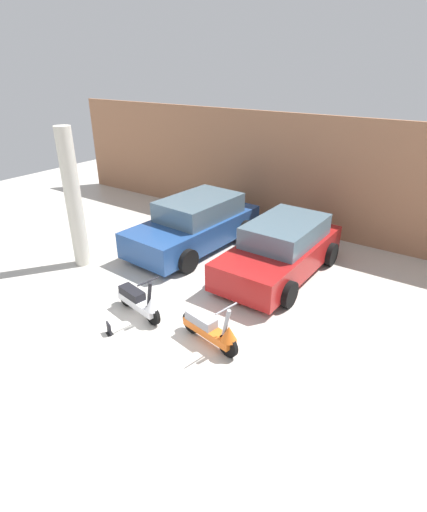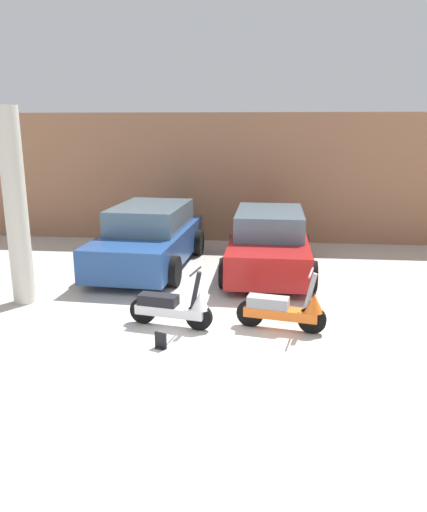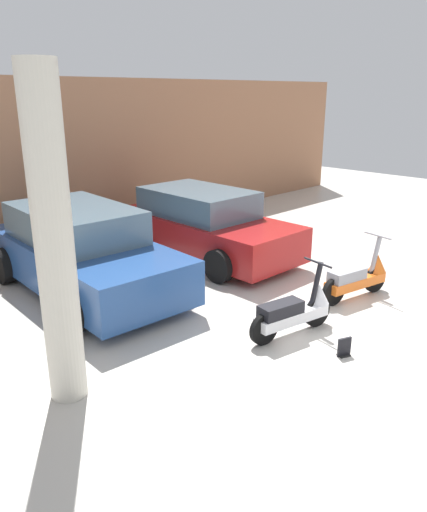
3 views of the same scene
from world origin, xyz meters
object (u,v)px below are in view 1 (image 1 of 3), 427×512
Objects in this scene: placard_near_left_scooter at (109,329)px; support_column_side at (73,200)px; scooter_front_left at (140,301)px; scooter_front_right at (211,329)px; car_rear_left at (195,224)px; car_rear_center at (281,249)px.

placard_near_left_scooter is 0.07× the size of support_column_side.
scooter_front_left is 0.98× the size of scooter_front_right.
placard_near_left_scooter is (-0.06, -0.85, -0.25)m from scooter_front_left.
car_rear_left is 1.06× the size of car_rear_center.
scooter_front_left is at bearing -23.42° from car_rear_center.
support_column_side is at bearing -30.68° from car_rear_left.
placard_near_left_scooter is at bearing -19.77° from car_rear_center.
scooter_front_left is 0.89m from placard_near_left_scooter.
car_rear_center reaches higher than placard_near_left_scooter.
scooter_front_left is 5.63× the size of placard_near_left_scooter.
placard_near_left_scooter is (-1.65, -4.40, -0.56)m from car_rear_center.
car_rear_center is (2.85, -0.09, -0.03)m from car_rear_left.
car_rear_left is (-1.25, 3.64, 0.34)m from scooter_front_left.
support_column_side is (-4.94, 0.87, 1.46)m from scooter_front_right.
scooter_front_right is 2.13m from placard_near_left_scooter.
placard_near_left_scooter is at bearing 18.39° from car_rear_left.
scooter_front_left is at bearing -167.29° from scooter_front_right.
support_column_side reaches higher than scooter_front_left.
car_rear_center is at bearing 69.43° from placard_near_left_scooter.
scooter_front_left is at bearing 22.47° from car_rear_left.
car_rear_left is 4.68m from placard_near_left_scooter.
support_column_side is at bearing 174.13° from scooter_front_left.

